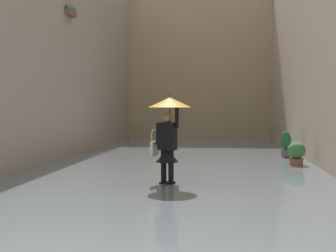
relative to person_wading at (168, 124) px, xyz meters
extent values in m
plane|color=slate|center=(0.13, -4.08, -1.37)|extent=(60.00, 60.00, 0.00)
cube|color=slate|center=(0.13, -4.08, -1.34)|extent=(8.71, 27.78, 0.06)
cube|color=#A89989|center=(4.99, -4.08, 2.64)|extent=(1.80, 25.78, 8.02)
cube|color=brown|center=(3.99, -5.18, 3.56)|extent=(0.20, 0.70, 0.18)
ellipsoid|color=#428947|center=(3.99, -5.18, 3.72)|extent=(0.28, 0.76, 0.24)
cube|color=tan|center=(0.13, -15.87, 2.78)|extent=(11.51, 1.80, 8.31)
cube|color=black|center=(0.11, -0.04, -1.32)|extent=(0.18, 0.26, 0.10)
cylinder|color=black|center=(0.11, -0.04, -0.92)|extent=(0.15, 0.15, 0.70)
cube|color=black|center=(-0.06, 0.02, -1.32)|extent=(0.18, 0.26, 0.10)
cylinder|color=black|center=(-0.06, 0.02, -0.92)|extent=(0.15, 0.15, 0.70)
cube|color=black|center=(0.02, -0.01, -0.28)|extent=(0.43, 0.33, 0.60)
cone|color=black|center=(0.02, -0.01, -0.70)|extent=(0.64, 0.64, 0.28)
sphere|color=#8C664C|center=(0.02, -0.01, 0.12)|extent=(0.22, 0.22, 0.22)
cylinder|color=black|center=(-0.19, 0.07, 0.14)|extent=(0.11, 0.11, 0.44)
cylinder|color=black|center=(0.24, -0.08, -0.22)|extent=(0.11, 0.11, 0.48)
cylinder|color=black|center=(-0.03, 0.01, 0.24)|extent=(0.02, 0.02, 0.44)
cone|color=gold|center=(-0.03, 0.01, 0.46)|extent=(0.95, 0.95, 0.22)
cylinder|color=black|center=(-0.03, 0.01, 0.60)|extent=(0.01, 0.01, 0.08)
cube|color=beige|center=(0.32, -0.09, -0.56)|extent=(0.15, 0.28, 0.32)
torus|color=beige|center=(0.32, -0.09, -0.28)|extent=(0.12, 0.29, 0.30)
cylinder|color=#9E563D|center=(-3.30, -3.54, -1.25)|extent=(0.38, 0.38, 0.24)
torus|color=brown|center=(-3.30, -3.54, -1.13)|extent=(0.41, 0.41, 0.04)
ellipsoid|color=#387F3D|center=(-3.30, -3.54, -0.89)|extent=(0.51, 0.51, 0.48)
cylinder|color=#66605B|center=(-3.29, -5.62, -1.22)|extent=(0.29, 0.29, 0.31)
torus|color=#56524E|center=(-3.29, -5.62, -1.07)|extent=(0.33, 0.33, 0.04)
ellipsoid|color=#23602D|center=(-3.29, -5.62, -0.76)|extent=(0.34, 0.34, 0.62)
camera|label=1|loc=(-1.15, 9.47, 0.35)|focal=47.07mm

